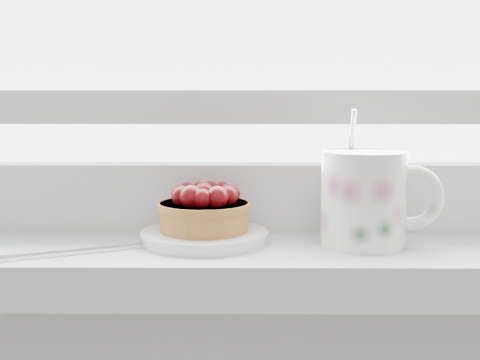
{
  "coord_description": "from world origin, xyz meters",
  "views": [
    {
      "loc": [
        -0.02,
        1.26,
        1.08
      ],
      "look_at": [
        -0.03,
        1.88,
        1.0
      ],
      "focal_mm": 50.0,
      "sensor_mm": 36.0,
      "label": 1
    }
  ],
  "objects_px": {
    "raspberry_tart": "(204,209)",
    "floral_mug": "(367,197)",
    "fork": "(102,249)",
    "saucer": "(204,237)"
  },
  "relations": [
    {
      "from": "raspberry_tart",
      "to": "floral_mug",
      "type": "xyz_separation_m",
      "value": [
        0.15,
        -0.01,
        0.01
      ]
    },
    {
      "from": "raspberry_tart",
      "to": "fork",
      "type": "xyz_separation_m",
      "value": [
        -0.09,
        -0.03,
        -0.03
      ]
    },
    {
      "from": "saucer",
      "to": "fork",
      "type": "height_order",
      "value": "saucer"
    },
    {
      "from": "saucer",
      "to": "fork",
      "type": "relative_size",
      "value": 0.69
    },
    {
      "from": "saucer",
      "to": "floral_mug",
      "type": "height_order",
      "value": "floral_mug"
    },
    {
      "from": "floral_mug",
      "to": "fork",
      "type": "relative_size",
      "value": 0.72
    },
    {
      "from": "raspberry_tart",
      "to": "floral_mug",
      "type": "relative_size",
      "value": 0.69
    },
    {
      "from": "saucer",
      "to": "fork",
      "type": "bearing_deg",
      "value": -159.4
    },
    {
      "from": "floral_mug",
      "to": "raspberry_tart",
      "type": "bearing_deg",
      "value": 176.3
    },
    {
      "from": "fork",
      "to": "raspberry_tart",
      "type": "bearing_deg",
      "value": 20.64
    }
  ]
}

